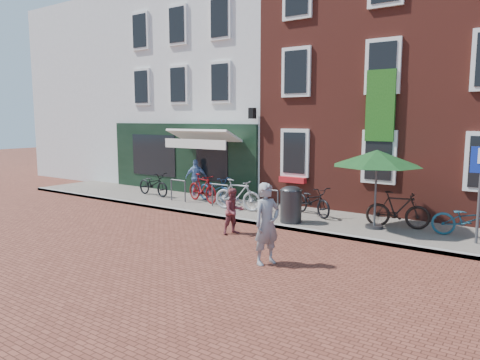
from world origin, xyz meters
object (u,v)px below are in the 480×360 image
Objects in this scene: bicycle_2 at (215,189)px; bicycle_5 at (398,210)px; bicycle_3 at (238,195)px; bicycle_6 at (469,220)px; bicycle_4 at (312,201)px; woman at (267,224)px; boy at (234,211)px; bicycle_1 at (202,188)px; cafe_person at (196,177)px; bicycle_0 at (153,184)px; parasol at (377,155)px; litter_bin at (291,202)px.

bicycle_5 is at bearing -81.18° from bicycle_2.
bicycle_6 is at bearing -92.01° from bicycle_3.
woman is at bearing -137.63° from bicycle_4.
woman is at bearing -103.88° from boy.
bicycle_1 is 0.97× the size of bicycle_2.
bicycle_2 is at bearing 120.95° from cafe_person.
bicycle_0 is 4.49m from bicycle_3.
parasol is at bearing -94.34° from bicycle_3.
litter_bin is 4.20m from bicycle_2.
bicycle_6 is at bearing -64.17° from bicycle_4.
bicycle_6 is at bearing -104.49° from bicycle_5.
bicycle_0 is at bearing 108.55° from bicycle_2.
bicycle_6 is at bearing -37.51° from boy.
woman is 1.41× the size of boy.
bicycle_5 is (8.31, -0.91, -0.21)m from cafe_person.
bicycle_5 is at bearing -81.83° from bicycle_0.
litter_bin reaches higher than bicycle_3.
parasol is (2.30, 0.73, 1.49)m from litter_bin.
litter_bin is 0.67× the size of bicycle_5.
cafe_person is 3.43m from bicycle_3.
parasol is 9.30m from bicycle_0.
bicycle_5 is at bearing 21.51° from litter_bin.
bicycle_3 and bicycle_5 have the same top height.
bicycle_6 is (11.51, 0.12, 0.00)m from bicycle_0.
bicycle_4 is 4.58m from bicycle_6.
parasol is 2.80m from bicycle_4.
parasol is 1.43× the size of bicycle_3.
litter_bin is 0.47× the size of parasol.
bicycle_6 is (8.63, -0.27, 0.00)m from bicycle_2.
cafe_person reaches higher than bicycle_0.
bicycle_1 is at bearing 166.45° from litter_bin.
boy is 0.88× the size of cafe_person.
bicycle_5 is (0.53, 0.39, -1.57)m from parasol.
boy is 0.71× the size of bicycle_0.
bicycle_3 is 2.57m from bicycle_4.
bicycle_2 is (-3.14, 3.16, -0.07)m from boy.
bicycle_3 is (4.47, -0.40, 0.05)m from bicycle_0.
bicycle_3 is 5.24m from bicycle_5.
cafe_person is at bearing 159.65° from litter_bin.
bicycle_5 is at bearing 1.34° from woman.
litter_bin is at bearing -88.17° from bicycle_1.
cafe_person is at bearing 110.43° from bicycle_4.
boy is at bearing -153.13° from bicycle_3.
bicycle_5 reaches higher than bicycle_2.
bicycle_5 reaches higher than bicycle_6.
boy is at bearing 114.74° from bicycle_5.
bicycle_6 is (10.14, -0.94, -0.26)m from cafe_person.
parasol is 1.39× the size of bicycle_6.
bicycle_0 is 11.52m from bicycle_6.
bicycle_6 is (5.49, 2.89, -0.07)m from boy.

